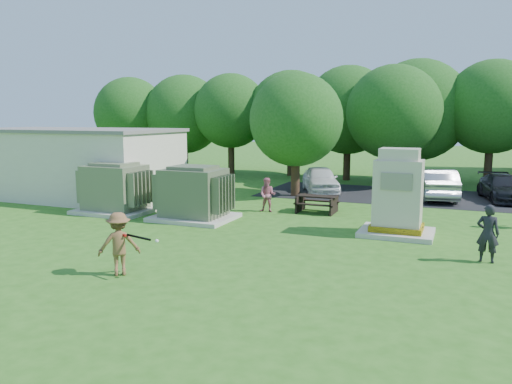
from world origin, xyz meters
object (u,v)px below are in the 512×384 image
at_px(transformer_left, 115,189).
at_px(transformer_right, 194,194).
at_px(picnic_table, 317,202).
at_px(car_white, 320,179).
at_px(person_by_generator, 488,233).
at_px(generator_cabinet, 398,198).
at_px(batter, 119,244).
at_px(person_at_picnic, 268,195).
at_px(car_silver_a, 437,184).
at_px(car_dark, 503,188).

distance_m(transformer_left, transformer_right, 3.70).
bearing_deg(picnic_table, car_white, 103.90).
bearing_deg(person_by_generator, picnic_table, -33.66).
bearing_deg(generator_cabinet, transformer_left, -178.12).
bearing_deg(car_white, batter, -117.48).
height_order(transformer_right, generator_cabinet, generator_cabinet).
distance_m(generator_cabinet, person_at_picnic, 5.89).
bearing_deg(car_silver_a, person_at_picnic, 34.99).
relative_size(car_silver_a, car_dark, 1.06).
bearing_deg(person_by_generator, person_at_picnic, -22.82).
distance_m(picnic_table, car_silver_a, 7.08).
bearing_deg(car_dark, person_by_generator, -107.00).
distance_m(batter, car_dark, 18.78).
xyz_separation_m(person_by_generator, person_at_picnic, (-8.13, 4.43, -0.08)).
distance_m(transformer_right, person_at_picnic, 3.25).
bearing_deg(generator_cabinet, car_white, 120.70).
relative_size(generator_cabinet, person_at_picnic, 2.03).
distance_m(transformer_right, car_white, 9.02).
bearing_deg(person_by_generator, transformer_left, -2.21).
relative_size(batter, person_by_generator, 1.00).
bearing_deg(transformer_left, car_dark, 32.16).
distance_m(generator_cabinet, person_by_generator, 3.56).
relative_size(person_at_picnic, car_silver_a, 0.33).
bearing_deg(transformer_right, car_dark, 39.84).
relative_size(person_by_generator, car_silver_a, 0.36).
height_order(generator_cabinet, batter, generator_cabinet).
relative_size(car_white, car_silver_a, 0.91).
relative_size(generator_cabinet, picnic_table, 1.76).
relative_size(picnic_table, batter, 1.04).
distance_m(generator_cabinet, car_dark, 9.83).
distance_m(picnic_table, car_white, 5.63).
bearing_deg(car_silver_a, generator_cabinet, 74.66).
height_order(batter, person_by_generator, person_by_generator).
height_order(transformer_right, person_at_picnic, transformer_right).
relative_size(person_at_picnic, car_dark, 0.35).
height_order(transformer_left, person_at_picnic, transformer_left).
bearing_deg(transformer_left, transformer_right, 0.00).
xyz_separation_m(batter, car_silver_a, (6.73, 15.38, -0.07)).
distance_m(batter, person_by_generator, 9.76).
height_order(transformer_right, car_white, transformer_right).
distance_m(batter, person_at_picnic, 9.18).
distance_m(transformer_left, car_white, 10.71).
bearing_deg(car_white, car_silver_a, -23.11).
bearing_deg(car_white, person_at_picnic, -119.19).
bearing_deg(generator_cabinet, picnic_table, 141.82).
xyz_separation_m(transformer_left, person_by_generator, (13.91, -1.95, -0.17)).
bearing_deg(car_white, transformer_left, -150.23).
bearing_deg(car_dark, batter, -132.37).
relative_size(batter, car_dark, 0.39).
xyz_separation_m(transformer_right, car_dark, (11.30, 9.43, -0.37)).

